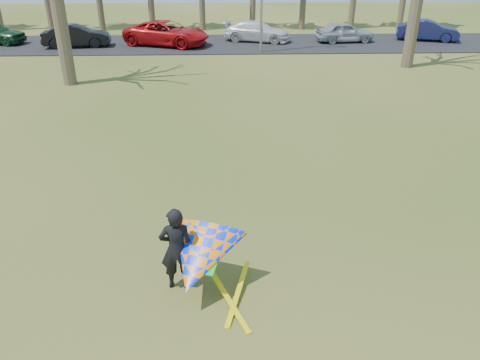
{
  "coord_description": "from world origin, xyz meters",
  "views": [
    {
      "loc": [
        -0.35,
        -8.19,
        6.29
      ],
      "look_at": [
        0.0,
        2.0,
        1.1
      ],
      "focal_mm": 35.0,
      "sensor_mm": 36.0,
      "label": 1
    }
  ],
  "objects_px": {
    "car_5": "(428,30)",
    "kite_flyer": "(196,257)",
    "car_4": "(345,32)",
    "car_3": "(257,31)",
    "car_1": "(76,36)",
    "car_2": "(167,33)"
  },
  "relations": [
    {
      "from": "car_5",
      "to": "kite_flyer",
      "type": "xyz_separation_m",
      "value": [
        -15.06,
        -26.36,
        0.1
      ]
    },
    {
      "from": "car_4",
      "to": "car_3",
      "type": "bearing_deg",
      "value": 78.94
    },
    {
      "from": "car_5",
      "to": "car_3",
      "type": "bearing_deg",
      "value": 108.02
    },
    {
      "from": "car_1",
      "to": "car_4",
      "type": "relative_size",
      "value": 1.09
    },
    {
      "from": "car_1",
      "to": "car_2",
      "type": "relative_size",
      "value": 0.76
    },
    {
      "from": "car_1",
      "to": "car_5",
      "type": "distance_m",
      "value": 24.25
    },
    {
      "from": "car_4",
      "to": "kite_flyer",
      "type": "distance_m",
      "value": 27.51
    },
    {
      "from": "car_1",
      "to": "car_3",
      "type": "distance_m",
      "value": 12.22
    },
    {
      "from": "car_3",
      "to": "kite_flyer",
      "type": "relative_size",
      "value": 1.95
    },
    {
      "from": "kite_flyer",
      "to": "car_3",
      "type": "bearing_deg",
      "value": 83.61
    },
    {
      "from": "car_1",
      "to": "car_3",
      "type": "bearing_deg",
      "value": -89.66
    },
    {
      "from": "car_2",
      "to": "car_5",
      "type": "bearing_deg",
      "value": -66.34
    },
    {
      "from": "car_1",
      "to": "car_2",
      "type": "bearing_deg",
      "value": -93.68
    },
    {
      "from": "car_4",
      "to": "car_5",
      "type": "bearing_deg",
      "value": -92.75
    },
    {
      "from": "car_4",
      "to": "kite_flyer",
      "type": "height_order",
      "value": "kite_flyer"
    },
    {
      "from": "car_1",
      "to": "car_3",
      "type": "height_order",
      "value": "car_1"
    },
    {
      "from": "car_3",
      "to": "kite_flyer",
      "type": "height_order",
      "value": "kite_flyer"
    },
    {
      "from": "car_1",
      "to": "kite_flyer",
      "type": "xyz_separation_m",
      "value": [
        9.15,
        -24.89,
        0.08
      ]
    },
    {
      "from": "car_3",
      "to": "kite_flyer",
      "type": "xyz_separation_m",
      "value": [
        -2.97,
        -26.49,
        0.12
      ]
    },
    {
      "from": "car_2",
      "to": "car_3",
      "type": "relative_size",
      "value": 1.23
    },
    {
      "from": "car_1",
      "to": "car_2",
      "type": "xyz_separation_m",
      "value": [
        5.93,
        0.36,
        0.08
      ]
    },
    {
      "from": "kite_flyer",
      "to": "car_5",
      "type": "bearing_deg",
      "value": 60.27
    }
  ]
}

